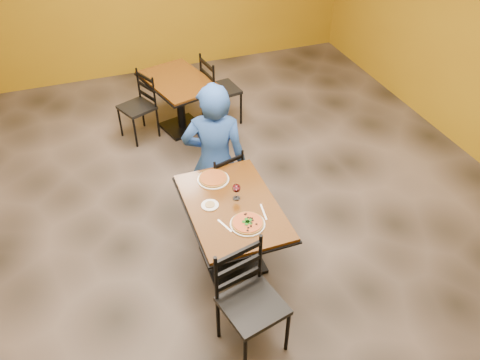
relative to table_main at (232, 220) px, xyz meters
name	(u,v)px	position (x,y,z in m)	size (l,w,h in m)	color
floor	(218,227)	(0.00, 0.50, -0.56)	(7.00, 8.00, 0.01)	black
table_main	(232,220)	(0.00, 0.00, 0.00)	(0.83, 1.23, 0.75)	#5B300E
table_second	(179,93)	(0.14, 2.56, -0.01)	(1.02, 1.27, 0.75)	#5B300E
chair_main_near	(253,306)	(-0.15, -0.93, -0.05)	(0.46, 0.46, 1.01)	black
chair_main_far	(220,180)	(0.13, 0.77, -0.14)	(0.38, 0.38, 0.84)	black
chair_second_left	(137,108)	(-0.44, 2.56, -0.11)	(0.40, 0.40, 0.89)	black
chair_second_right	(221,90)	(0.73, 2.56, -0.07)	(0.44, 0.44, 0.98)	black
diner	(214,145)	(0.14, 0.99, 0.18)	(0.70, 0.46, 1.47)	#1B4597
plate_main	(248,224)	(0.04, -0.29, 0.20)	(0.31, 0.31, 0.01)	white
pizza_main	(248,223)	(0.04, -0.29, 0.21)	(0.28, 0.28, 0.02)	maroon
plate_far	(213,179)	(-0.05, 0.41, 0.20)	(0.31, 0.31, 0.01)	white
pizza_far	(213,178)	(-0.05, 0.41, 0.21)	(0.28, 0.28, 0.02)	#B47522
side_plate	(210,205)	(-0.19, 0.06, 0.20)	(0.16, 0.16, 0.01)	white
dip	(210,204)	(-0.19, 0.06, 0.21)	(0.09, 0.09, 0.01)	#A78751
wine_glass	(236,191)	(0.07, 0.07, 0.28)	(0.08, 0.08, 0.18)	white
fork	(225,226)	(-0.15, -0.23, 0.20)	(0.01, 0.19, 0.00)	silver
knife	(264,212)	(0.23, -0.19, 0.20)	(0.01, 0.21, 0.00)	silver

